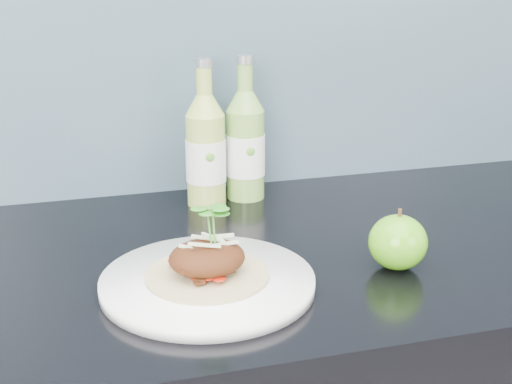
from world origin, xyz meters
TOP-DOWN VIEW (x-y plane):
  - dinner_plate at (-0.12, 1.59)m, footprint 0.35×0.35m
  - pork_taco at (-0.12, 1.59)m, footprint 0.15×0.15m
  - green_apple at (0.14, 1.58)m, footprint 0.10×0.10m
  - cider_bottle_left at (-0.05, 1.90)m, footprint 0.09×0.09m
  - cider_bottle_right at (0.02, 1.91)m, footprint 0.08×0.08m

SIDE VIEW (x-z plane):
  - dinner_plate at x=-0.12m, z-range 0.90..0.92m
  - green_apple at x=0.14m, z-range 0.90..0.98m
  - pork_taco at x=-0.12m, z-range 0.90..0.99m
  - cider_bottle_left at x=-0.05m, z-range 0.87..1.11m
  - cider_bottle_right at x=0.02m, z-range 0.87..1.11m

